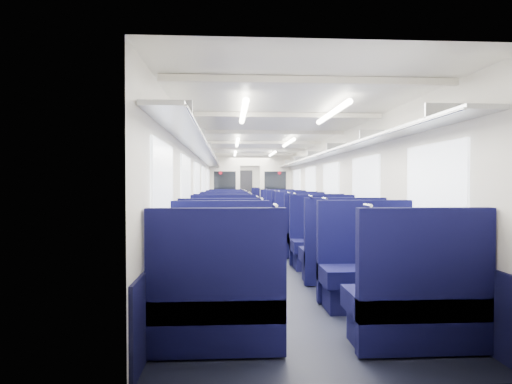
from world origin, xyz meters
The scene contains 41 objects.
floor centered at (0.00, 0.00, 0.00)m, with size 2.80×18.00×0.01m, color black.
ceiling centered at (0.00, 0.00, 2.35)m, with size 2.80×18.00×0.01m, color white.
wall_left centered at (-1.40, 0.00, 1.18)m, with size 0.02×18.00×2.35m, color silver.
dado_left centered at (-1.39, 0.00, 0.35)m, with size 0.03×17.90×0.70m, color black.
wall_right centered at (1.40, 0.00, 1.18)m, with size 0.02×18.00×2.35m, color silver.
dado_right centered at (1.39, 0.00, 0.35)m, with size 0.03×17.90×0.70m, color black.
wall_far centered at (0.00, 9.00, 1.18)m, with size 2.80×0.02×2.35m, color silver.
luggage_rack_left centered at (-1.21, 0.00, 1.97)m, with size 0.36×17.40×0.18m.
luggage_rack_right centered at (1.21, 0.00, 1.97)m, with size 0.36×17.40×0.18m.
windows centered at (0.00, -0.46, 1.42)m, with size 2.78×15.60×0.75m.
ceiling_fittings centered at (0.00, -0.26, 2.29)m, with size 2.70×16.06×0.11m.
end_door centered at (0.00, 8.94, 1.00)m, with size 0.75×0.06×2.00m, color black.
bulkhead centered at (0.00, 3.33, 1.23)m, with size 2.80×0.10×2.35m.
seat_0 centered at (-0.83, -8.29, 0.38)m, with size 1.10×0.61×1.23m.
seat_1 centered at (0.83, -8.35, 0.38)m, with size 1.10×0.61×1.23m.
seat_2 centered at (-0.83, -7.15, 0.38)m, with size 1.10×0.61×1.23m.
seat_3 centered at (0.83, -7.10, 0.38)m, with size 1.10×0.61×1.23m.
seat_4 centered at (-0.83, -6.09, 0.38)m, with size 1.10×0.61×1.23m.
seat_5 centered at (0.83, -5.93, 0.38)m, with size 1.10×0.61×1.23m.
seat_6 centered at (-0.83, -4.71, 0.38)m, with size 1.10×0.61×1.23m.
seat_7 centered at (0.83, -4.80, 0.38)m, with size 1.10×0.61×1.23m.
seat_8 centered at (-0.83, -3.65, 0.38)m, with size 1.10×0.61×1.23m.
seat_9 centered at (0.83, -3.77, 0.38)m, with size 1.10×0.61×1.23m.
seat_10 centered at (-0.83, -2.53, 0.38)m, with size 1.10×0.61×1.23m.
seat_11 centered at (0.83, -2.50, 0.38)m, with size 1.10×0.61×1.23m.
seat_12 centered at (-0.83, -1.39, 0.38)m, with size 1.10×0.61×1.23m.
seat_13 centered at (0.83, -1.35, 0.38)m, with size 1.10×0.61×1.23m.
seat_14 centered at (-0.83, -0.10, 0.38)m, with size 1.10×0.61×1.23m.
seat_15 centered at (0.83, -0.22, 0.38)m, with size 1.10×0.61×1.23m.
seat_16 centered at (-0.83, 0.88, 0.38)m, with size 1.10×0.61×1.23m.
seat_17 centered at (0.83, 0.97, 0.38)m, with size 1.10×0.61×1.23m.
seat_18 centered at (-0.83, 2.00, 0.38)m, with size 1.10×0.61×1.23m.
seat_19 centered at (0.83, 2.00, 0.38)m, with size 1.10×0.61×1.23m.
seat_20 centered at (-0.83, 4.15, 0.38)m, with size 1.10×0.61×1.23m.
seat_21 centered at (0.83, 4.00, 0.38)m, with size 1.10×0.61×1.23m.
seat_22 centered at (-0.83, 5.19, 0.38)m, with size 1.10×0.61×1.23m.
seat_23 centered at (0.83, 5.22, 0.38)m, with size 1.10×0.61×1.23m.
seat_24 centered at (-0.83, 6.32, 0.38)m, with size 1.10×0.61×1.23m.
seat_25 centered at (0.83, 6.33, 0.38)m, with size 1.10×0.61×1.23m.
seat_26 centered at (-0.83, 7.70, 0.38)m, with size 1.10×0.61×1.23m.
seat_27 centered at (0.83, 7.59, 0.38)m, with size 1.10×0.61×1.23m.
Camera 1 is at (-0.73, -11.89, 1.39)m, focal length 30.75 mm.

